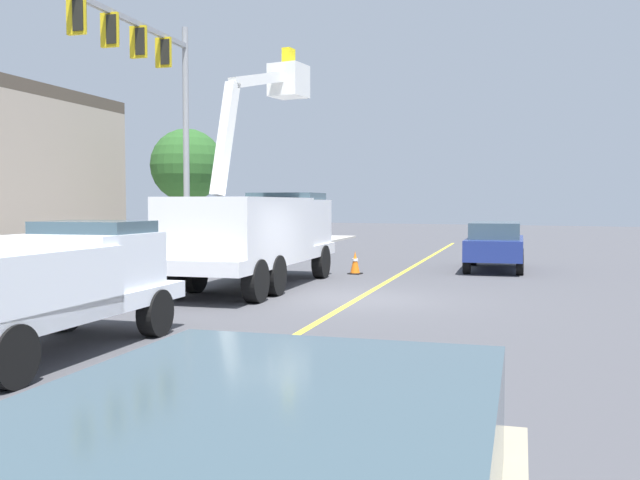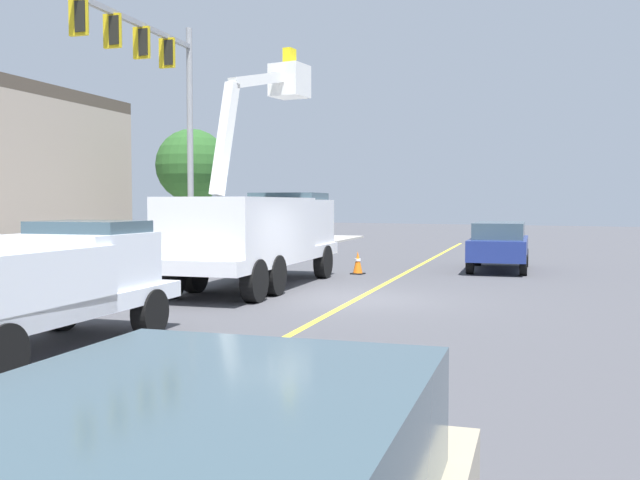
# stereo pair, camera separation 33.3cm
# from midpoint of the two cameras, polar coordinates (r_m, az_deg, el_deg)

# --- Properties ---
(ground) EXTENTS (120.00, 120.00, 0.00)m
(ground) POSITION_cam_midpoint_polar(r_m,az_deg,el_deg) (17.35, 3.51, -4.84)
(ground) COLOR #47474C
(sidewalk_far_side) EXTENTS (59.72, 13.91, 0.12)m
(sidewalk_far_side) POSITION_cam_midpoint_polar(r_m,az_deg,el_deg) (21.22, -20.42, -3.42)
(sidewalk_far_side) COLOR #B2ADA3
(sidewalk_far_side) RESTS_ON ground
(lane_centre_stripe) EXTENTS (49.28, 8.79, 0.01)m
(lane_centre_stripe) POSITION_cam_midpoint_polar(r_m,az_deg,el_deg) (17.35, 3.51, -4.83)
(lane_centre_stripe) COLOR yellow
(lane_centre_stripe) RESTS_ON ground
(utility_bucket_truck) EXTENTS (8.51, 3.88, 6.68)m
(utility_bucket_truck) POSITION_cam_midpoint_polar(r_m,az_deg,el_deg) (19.87, -4.58, 0.80)
(utility_bucket_truck) COLOR white
(utility_bucket_truck) RESTS_ON ground
(service_pickup_truck) EXTENTS (5.88, 3.04, 2.06)m
(service_pickup_truck) POSITION_cam_midpoint_polar(r_m,az_deg,el_deg) (11.82, -21.54, -3.29)
(service_pickup_truck) COLOR white
(service_pickup_truck) RESTS_ON ground
(passing_minivan) EXTENTS (5.06, 2.70, 1.69)m
(passing_minivan) POSITION_cam_midpoint_polar(r_m,az_deg,el_deg) (25.55, 14.71, -0.21)
(passing_minivan) COLOR navy
(passing_minivan) RESTS_ON ground
(traffic_cone_mid_front) EXTENTS (0.40, 0.40, 0.77)m
(traffic_cone_mid_front) POSITION_cam_midpoint_polar(r_m,az_deg,el_deg) (23.41, 3.49, -1.86)
(traffic_cone_mid_front) COLOR black
(traffic_cone_mid_front) RESTS_ON ground
(traffic_signal_mast) EXTENTS (7.24, 1.50, 8.66)m
(traffic_signal_mast) POSITION_cam_midpoint_polar(r_m,az_deg,el_deg) (24.20, -12.80, 12.39)
(traffic_signal_mast) COLOR gray
(traffic_signal_mast) RESTS_ON ground
(street_tree_right) EXTENTS (3.03, 3.03, 5.45)m
(street_tree_right) POSITION_cam_midpoint_polar(r_m,az_deg,el_deg) (29.89, -10.02, 5.94)
(street_tree_right) COLOR brown
(street_tree_right) RESTS_ON ground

